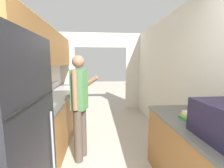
% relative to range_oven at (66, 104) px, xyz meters
% --- Properties ---
extents(wall_left, '(0.38, 6.82, 2.50)m').
position_rel_range_oven_xyz_m(wall_left, '(-0.26, -1.51, 1.06)').
color(wall_left, silver).
rests_on(wall_left, ground_plane).
extents(wall_right, '(0.06, 6.82, 2.50)m').
position_rel_range_oven_xyz_m(wall_right, '(2.28, -1.97, 0.80)').
color(wall_right, silver).
rests_on(wall_right, ground_plane).
extents(wall_far_with_doorway, '(2.96, 0.06, 2.50)m').
position_rel_range_oven_xyz_m(wall_far_with_doorway, '(0.97, 0.87, 0.99)').
color(wall_far_with_doorway, silver).
rests_on(wall_far_with_doorway, ground_plane).
extents(counter_left, '(0.62, 3.19, 0.89)m').
position_rel_range_oven_xyz_m(counter_left, '(-0.01, -1.18, -0.00)').
color(counter_left, '#9E6B38').
rests_on(counter_left, ground_plane).
extents(counter_right, '(0.62, 1.56, 0.89)m').
position_rel_range_oven_xyz_m(counter_right, '(1.95, -2.64, -0.01)').
color(counter_right, '#9E6B38').
rests_on(counter_right, ground_plane).
extents(range_oven, '(0.66, 0.78, 1.03)m').
position_rel_range_oven_xyz_m(range_oven, '(0.00, 0.00, 0.00)').
color(range_oven, '#B7B7BC').
rests_on(range_oven, ground_plane).
extents(person, '(0.53, 0.45, 1.67)m').
position_rel_range_oven_xyz_m(person, '(0.57, -1.73, 0.45)').
color(person, '#4C4238').
rests_on(person, ground_plane).
extents(book_stack, '(0.23, 0.30, 0.09)m').
position_rel_range_oven_xyz_m(book_stack, '(1.96, -2.51, 0.48)').
color(book_stack, '#33894C').
rests_on(book_stack, counter_right).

